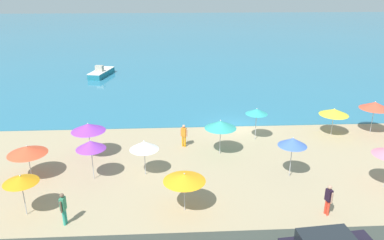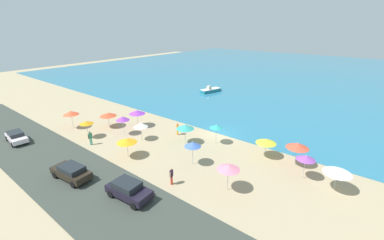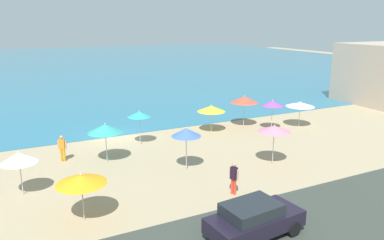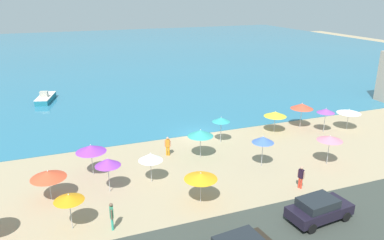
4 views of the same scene
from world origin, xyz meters
name	(u,v)px [view 1 (image 1 of 4)]	position (x,y,z in m)	size (l,w,h in m)	color
ground_plane	(234,127)	(0.00, 0.00, 0.00)	(160.00, 160.00, 0.00)	tan
sea	(194,35)	(0.00, 55.00, 0.03)	(150.00, 110.00, 0.05)	teal
beach_umbrella_0	(375,105)	(10.86, -1.99, 2.37)	(2.35, 2.35, 2.72)	#B2B2B7
beach_umbrella_1	(27,150)	(-14.18, -7.91, 1.92)	(2.41, 2.41, 2.24)	#B2B2B7
beach_umbrella_3	(293,142)	(2.15, -8.65, 2.39)	(1.79, 1.79, 2.72)	#B2B2B7
beach_umbrella_4	(144,145)	(-7.00, -7.91, 2.06)	(1.85, 1.85, 2.40)	#B2B2B7
beach_umbrella_5	(221,125)	(-1.86, -5.13, 2.24)	(2.24, 2.24, 2.58)	#B2B2B7
beach_umbrella_6	(21,179)	(-13.08, -11.93, 2.13)	(1.82, 1.82, 2.39)	#B2B2B7
beach_umbrella_7	(334,112)	(7.52, -2.19, 1.95)	(2.28, 2.28, 2.27)	#B2B2B7
beach_umbrella_8	(184,178)	(-4.64, -11.97, 1.99)	(2.28, 2.28, 2.27)	#B2B2B7
beach_umbrella_12	(257,111)	(1.21, -2.73, 2.30)	(1.70, 1.70, 2.58)	#B2B2B7
beach_umbrella_13	(91,145)	(-10.20, -8.29, 2.34)	(1.83, 1.83, 2.68)	#B2B2B7
beach_umbrella_14	(88,127)	(-11.00, -5.16, 2.24)	(2.35, 2.35, 2.58)	#B2B2B7
bather_0	(328,198)	(2.91, -12.79, 0.99)	(0.33, 0.54, 1.76)	red
bather_1	(184,134)	(-4.39, -3.78, 0.98)	(0.52, 0.36, 1.74)	orange
bather_2	(63,207)	(-10.79, -12.89, 1.02)	(0.27, 0.56, 1.81)	teal
skiff_nearshore	(102,73)	(-14.19, 18.18, 0.47)	(2.82, 5.36, 1.45)	teal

